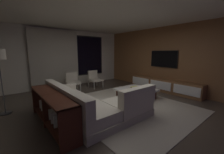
{
  "coord_description": "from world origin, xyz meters",
  "views": [
    {
      "loc": [
        -2.57,
        -3.0,
        1.62
      ],
      "look_at": [
        0.84,
        1.16,
        0.67
      ],
      "focal_mm": 22.36,
      "sensor_mm": 36.0,
      "label": 1
    }
  ],
  "objects": [
    {
      "name": "ceiling",
      "position": [
        0.0,
        0.0,
        2.7
      ],
      "size": [
        8.2,
        8.2,
        0.0
      ],
      "primitive_type": "plane",
      "color": "silver"
    },
    {
      "name": "coffee_table",
      "position": [
        1.11,
        0.15,
        0.19
      ],
      "size": [
        1.16,
        1.16,
        0.36
      ],
      "color": "#451F13",
      "rests_on": "floor"
    },
    {
      "name": "accent_chair_near_window",
      "position": [
        0.87,
        2.5,
        0.43
      ],
      "size": [
        0.54,
        0.56,
        0.78
      ],
      "color": "#B2ADA0",
      "rests_on": "floor"
    },
    {
      "name": "back_wall_with_window",
      "position": [
        -0.06,
        3.62,
        1.34
      ],
      "size": [
        6.6,
        0.3,
        2.7
      ],
      "color": "silver",
      "rests_on": "floor"
    },
    {
      "name": "console_table_behind_couch",
      "position": [
        -1.76,
        0.09,
        0.42
      ],
      "size": [
        0.4,
        2.1,
        0.74
      ],
      "color": "#451F13",
      "rests_on": "floor"
    },
    {
      "name": "accent_chair_by_curtain",
      "position": [
        -0.16,
        2.61,
        0.43
      ],
      "size": [
        0.65,
        0.66,
        0.78
      ],
      "color": "#B2ADA0",
      "rests_on": "floor"
    },
    {
      "name": "sectional_couch",
      "position": [
        -0.84,
        -0.03,
        0.29
      ],
      "size": [
        1.98,
        2.5,
        0.82
      ],
      "color": "#B1A997",
      "rests_on": "floor"
    },
    {
      "name": "media_console",
      "position": [
        2.77,
        0.05,
        0.25
      ],
      "size": [
        0.46,
        3.1,
        0.52
      ],
      "color": "brown",
      "rests_on": "floor"
    },
    {
      "name": "media_wall",
      "position": [
        3.06,
        0.0,
        1.35
      ],
      "size": [
        0.12,
        7.8,
        2.7
      ],
      "color": "brown",
      "rests_on": "floor"
    },
    {
      "name": "mounted_tv",
      "position": [
        2.95,
        0.25,
        1.35
      ],
      "size": [
        0.05,
        1.22,
        0.7
      ],
      "color": "black"
    },
    {
      "name": "floor",
      "position": [
        0.0,
        0.0,
        0.0
      ],
      "size": [
        9.2,
        9.2,
        0.0
      ],
      "primitive_type": "plane",
      "color": "#473D33"
    },
    {
      "name": "area_rug",
      "position": [
        0.35,
        -0.1,
        0.01
      ],
      "size": [
        3.2,
        3.8,
        0.01
      ],
      "primitive_type": "cube",
      "color": "#ADA391",
      "rests_on": "floor"
    },
    {
      "name": "book_stack_on_coffee_table",
      "position": [
        1.14,
        0.24,
        0.39
      ],
      "size": [
        0.28,
        0.22,
        0.07
      ],
      "color": "#8D6AC0",
      "rests_on": "coffee_table"
    }
  ]
}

